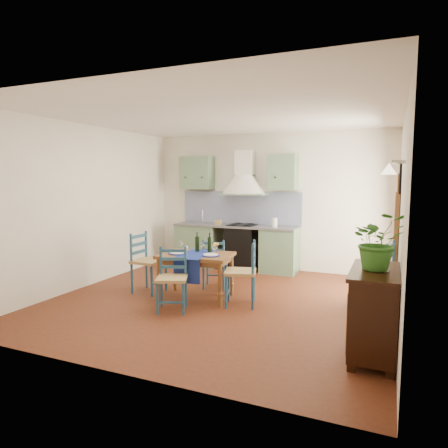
% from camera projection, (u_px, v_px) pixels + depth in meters
% --- Properties ---
extents(floor, '(5.00, 5.00, 0.00)m').
position_uv_depth(floor, '(220.00, 301.00, 6.16)').
color(floor, '#4A1F10').
rests_on(floor, ground).
extents(back_wall, '(5.00, 0.96, 2.80)m').
position_uv_depth(back_wall, '(243.00, 218.00, 8.32)').
color(back_wall, white).
rests_on(back_wall, ground).
extents(right_wall, '(0.26, 5.00, 2.80)m').
position_uv_depth(right_wall, '(400.00, 219.00, 5.29)').
color(right_wall, white).
rests_on(right_wall, ground).
extents(left_wall, '(0.04, 5.00, 2.80)m').
position_uv_depth(left_wall, '(89.00, 206.00, 6.97)').
color(left_wall, white).
rests_on(left_wall, ground).
extents(ceiling, '(5.00, 5.00, 0.01)m').
position_uv_depth(ceiling, '(220.00, 115.00, 5.84)').
color(ceiling, silver).
rests_on(ceiling, back_wall).
extents(dining_table, '(1.18, 0.91, 1.02)m').
position_uv_depth(dining_table, '(196.00, 259.00, 6.23)').
color(dining_table, brown).
rests_on(dining_table, ground).
extents(chair_near, '(0.55, 0.55, 0.90)m').
position_uv_depth(chair_near, '(172.00, 278.00, 5.67)').
color(chair_near, navy).
rests_on(chair_near, ground).
extents(chair_far, '(0.49, 0.49, 0.86)m').
position_uv_depth(chair_far, '(215.00, 263.00, 6.83)').
color(chair_far, navy).
rests_on(chair_far, ground).
extents(chair_left, '(0.49, 0.49, 0.99)m').
position_uv_depth(chair_left, '(147.00, 262.00, 6.59)').
color(chair_left, navy).
rests_on(chair_left, ground).
extents(chair_right, '(0.55, 0.55, 0.96)m').
position_uv_depth(chair_right, '(243.00, 273.00, 5.89)').
color(chair_right, navy).
rests_on(chair_right, ground).
extents(chair_spare, '(0.56, 0.56, 0.99)m').
position_uv_depth(chair_spare, '(378.00, 273.00, 5.78)').
color(chair_spare, navy).
rests_on(chair_spare, ground).
extents(sideboard, '(0.50, 1.05, 0.94)m').
position_uv_depth(sideboard, '(374.00, 309.00, 4.19)').
color(sideboard, black).
rests_on(sideboard, ground).
extents(potted_plant, '(0.68, 0.64, 0.60)m').
position_uv_depth(potted_plant, '(378.00, 241.00, 4.11)').
color(potted_plant, '#2F6C22').
rests_on(potted_plant, sideboard).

